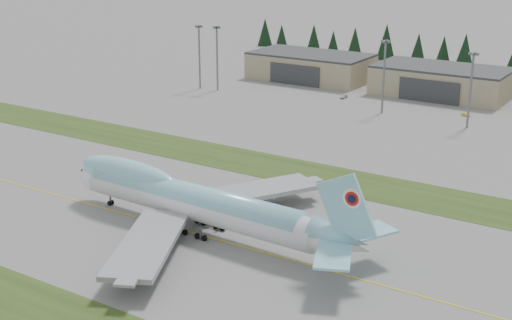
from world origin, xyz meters
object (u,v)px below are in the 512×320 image
Objects in this scene: hangar_left at (310,66)px; service_vehicle_b at (466,116)px; boeing_747_freighter at (193,201)px; service_vehicle_a at (344,98)px; hangar_center at (441,81)px.

hangar_left is 76.86m from service_vehicle_b.
boeing_747_freighter is 124.66m from service_vehicle_b.
boeing_747_freighter is 1.53× the size of hangar_left.
boeing_747_freighter is at bearing -167.77° from service_vehicle_b.
hangar_left is 36.44m from service_vehicle_a.
boeing_747_freighter is 127.62m from service_vehicle_a.
hangar_center is (55.00, 0.00, 0.00)m from hangar_left.
hangar_center is at bearing 91.70° from boeing_747_freighter.
service_vehicle_b is at bearing -19.34° from hangar_left.
hangar_left reaches higher than service_vehicle_b.
service_vehicle_a is (-26.85, 124.60, -6.42)m from boeing_747_freighter.
hangar_center is 37.22m from service_vehicle_a.
boeing_747_freighter reaches higher than hangar_center.
boeing_747_freighter is 19.07× the size of service_vehicle_a.
boeing_747_freighter is 1.53× the size of hangar_center.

